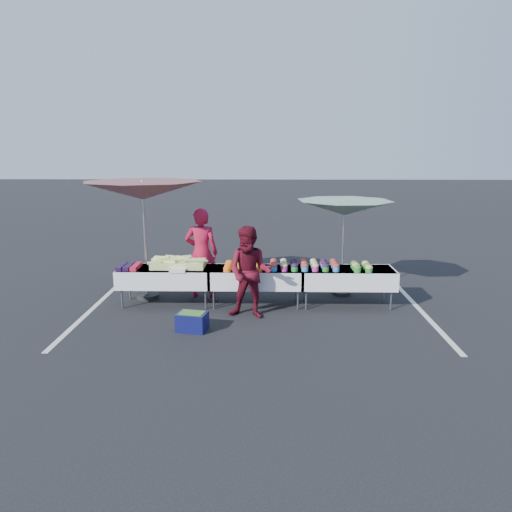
{
  "coord_description": "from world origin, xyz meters",
  "views": [
    {
      "loc": [
        0.2,
        -9.58,
        3.09
      ],
      "look_at": [
        0.0,
        0.0,
        1.0
      ],
      "focal_mm": 35.0,
      "sensor_mm": 36.0,
      "label": 1
    }
  ],
  "objects_px": {
    "table_center": "(256,276)",
    "umbrella_left": "(143,191)",
    "vendor": "(201,253)",
    "storage_bin": "(192,321)",
    "table_right": "(347,277)",
    "customer": "(250,273)",
    "table_left": "(166,276)",
    "umbrella_right": "(344,209)"
  },
  "relations": [
    {
      "from": "table_center",
      "to": "table_right",
      "type": "bearing_deg",
      "value": 0.0
    },
    {
      "from": "umbrella_left",
      "to": "storage_bin",
      "type": "relative_size",
      "value": 4.48
    },
    {
      "from": "umbrella_left",
      "to": "vendor",
      "type": "bearing_deg",
      "value": 7.55
    },
    {
      "from": "table_right",
      "to": "storage_bin",
      "type": "height_order",
      "value": "table_right"
    },
    {
      "from": "table_center",
      "to": "storage_bin",
      "type": "relative_size",
      "value": 3.32
    },
    {
      "from": "customer",
      "to": "table_left",
      "type": "bearing_deg",
      "value": 168.24
    },
    {
      "from": "table_center",
      "to": "umbrella_left",
      "type": "bearing_deg",
      "value": 170.06
    },
    {
      "from": "table_center",
      "to": "umbrella_right",
      "type": "height_order",
      "value": "umbrella_right"
    },
    {
      "from": "table_center",
      "to": "vendor",
      "type": "distance_m",
      "value": 1.32
    },
    {
      "from": "table_left",
      "to": "umbrella_right",
      "type": "bearing_deg",
      "value": 11.57
    },
    {
      "from": "umbrella_left",
      "to": "storage_bin",
      "type": "bearing_deg",
      "value": -57.06
    },
    {
      "from": "table_center",
      "to": "storage_bin",
      "type": "height_order",
      "value": "table_center"
    },
    {
      "from": "table_left",
      "to": "umbrella_left",
      "type": "relative_size",
      "value": 0.74
    },
    {
      "from": "customer",
      "to": "umbrella_left",
      "type": "relative_size",
      "value": 0.68
    },
    {
      "from": "table_center",
      "to": "umbrella_left",
      "type": "height_order",
      "value": "umbrella_left"
    },
    {
      "from": "customer",
      "to": "umbrella_left",
      "type": "bearing_deg",
      "value": 164.25
    },
    {
      "from": "vendor",
      "to": "storage_bin",
      "type": "height_order",
      "value": "vendor"
    },
    {
      "from": "umbrella_left",
      "to": "table_right",
      "type": "bearing_deg",
      "value": -5.6
    },
    {
      "from": "table_left",
      "to": "vendor",
      "type": "relative_size",
      "value": 0.99
    },
    {
      "from": "vendor",
      "to": "umbrella_left",
      "type": "xyz_separation_m",
      "value": [
        -1.13,
        -0.15,
        1.29
      ]
    },
    {
      "from": "umbrella_left",
      "to": "storage_bin",
      "type": "height_order",
      "value": "umbrella_left"
    },
    {
      "from": "storage_bin",
      "to": "table_center",
      "type": "bearing_deg",
      "value": 65.97
    },
    {
      "from": "table_right",
      "to": "umbrella_right",
      "type": "bearing_deg",
      "value": 88.71
    },
    {
      "from": "vendor",
      "to": "table_right",
      "type": "bearing_deg",
      "value": 171.93
    },
    {
      "from": "customer",
      "to": "table_right",
      "type": "bearing_deg",
      "value": 33.59
    },
    {
      "from": "vendor",
      "to": "storage_bin",
      "type": "relative_size",
      "value": 3.36
    },
    {
      "from": "table_right",
      "to": "table_center",
      "type": "bearing_deg",
      "value": 180.0
    },
    {
      "from": "table_left",
      "to": "umbrella_right",
      "type": "relative_size",
      "value": 0.74
    },
    {
      "from": "storage_bin",
      "to": "table_left",
      "type": "bearing_deg",
      "value": 128.33
    },
    {
      "from": "umbrella_right",
      "to": "storage_bin",
      "type": "bearing_deg",
      "value": -142.5
    },
    {
      "from": "table_right",
      "to": "umbrella_right",
      "type": "distance_m",
      "value": 1.47
    },
    {
      "from": "table_right",
      "to": "customer",
      "type": "relative_size",
      "value": 1.09
    },
    {
      "from": "table_center",
      "to": "umbrella_right",
      "type": "relative_size",
      "value": 0.74
    },
    {
      "from": "storage_bin",
      "to": "umbrella_right",
      "type": "bearing_deg",
      "value": 49.42
    },
    {
      "from": "table_left",
      "to": "table_right",
      "type": "height_order",
      "value": "same"
    },
    {
      "from": "umbrella_left",
      "to": "table_left",
      "type": "bearing_deg",
      "value": -39.72
    },
    {
      "from": "customer",
      "to": "umbrella_left",
      "type": "height_order",
      "value": "umbrella_left"
    },
    {
      "from": "table_center",
      "to": "vendor",
      "type": "height_order",
      "value": "vendor"
    },
    {
      "from": "vendor",
      "to": "storage_bin",
      "type": "bearing_deg",
      "value": 94.8
    },
    {
      "from": "table_right",
      "to": "vendor",
      "type": "bearing_deg",
      "value": 169.44
    },
    {
      "from": "vendor",
      "to": "umbrella_right",
      "type": "xyz_separation_m",
      "value": [
        2.97,
        0.19,
        0.91
      ]
    },
    {
      "from": "table_right",
      "to": "customer",
      "type": "xyz_separation_m",
      "value": [
        -1.9,
        -0.75,
        0.27
      ]
    }
  ]
}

